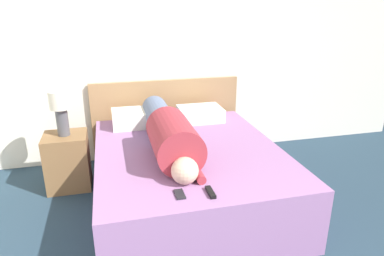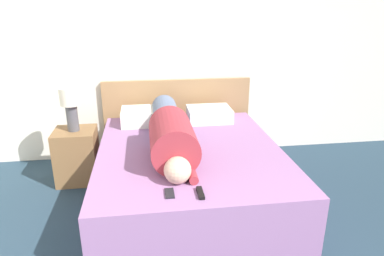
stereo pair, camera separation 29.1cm
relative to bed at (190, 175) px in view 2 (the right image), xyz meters
name	(u,v)px [view 2 (the right image)]	position (x,y,z in m)	size (l,w,h in m)	color
wall_back	(195,49)	(0.22, 1.19, 1.02)	(6.12, 0.06, 2.60)	silver
bed	(190,175)	(0.00, 0.00, 0.00)	(1.66, 2.00, 0.55)	#936699
headboard	(178,118)	(0.00, 1.12, 0.20)	(1.78, 0.04, 0.95)	#A37A51
nightstand	(77,156)	(-1.13, 0.58, 0.01)	(0.42, 0.39, 0.57)	brown
table_lamp	(71,104)	(-1.13, 0.58, 0.58)	(0.20, 0.20, 0.45)	#4C4C51
person_lying	(170,131)	(-0.17, 0.02, 0.44)	(0.38, 1.66, 0.38)	#DBB293
pillow_near_headboard	(145,116)	(-0.40, 0.76, 0.36)	(0.51, 0.38, 0.16)	silver
pillow_second	(209,114)	(0.32, 0.76, 0.35)	(0.48, 0.38, 0.15)	silver
tv_remote	(200,193)	(-0.04, -0.82, 0.29)	(0.04, 0.15, 0.02)	black
cell_phone	(170,193)	(-0.25, -0.78, 0.28)	(0.06, 0.13, 0.01)	black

